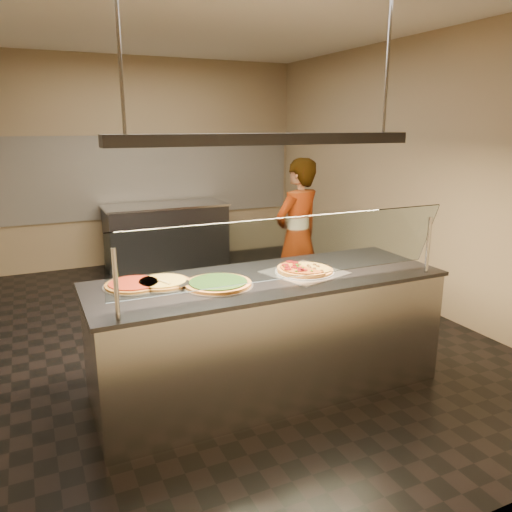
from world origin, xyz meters
name	(u,v)px	position (x,y,z in m)	size (l,w,h in m)	color
ground	(206,332)	(0.00, 0.00, -0.01)	(5.00, 6.00, 0.02)	black
ceiling	(197,11)	(0.00, 0.00, 3.01)	(5.00, 6.00, 0.02)	silver
wall_back	(136,163)	(0.00, 3.01, 1.50)	(5.00, 0.02, 3.00)	#998763
wall_front	(434,260)	(0.00, -3.01, 1.50)	(5.00, 0.02, 3.00)	#998763
wall_right	(409,174)	(2.51, 0.00, 1.50)	(0.02, 6.00, 3.00)	#998763
tile_band	(138,177)	(0.00, 2.98, 1.30)	(4.90, 0.02, 1.20)	silver
serving_counter	(268,334)	(0.07, -1.29, 0.47)	(2.70, 0.94, 0.93)	#B7B7BC
sneeze_guard	(290,249)	(0.07, -1.63, 1.23)	(2.46, 0.18, 0.54)	#B7B7BC
perforated_tray	(304,272)	(0.38, -1.30, 0.94)	(0.65, 0.65, 0.01)	silver
half_pizza_pepperoni	(293,270)	(0.28, -1.30, 0.96)	(0.33, 0.48, 0.05)	#965B24
half_pizza_sausage	(316,268)	(0.49, -1.30, 0.96)	(0.33, 0.48, 0.04)	#965B24
pizza_spinach	(218,283)	(-0.35, -1.32, 0.95)	(0.51, 0.51, 0.03)	silver
pizza_cheese	(163,282)	(-0.70, -1.12, 0.94)	(0.42, 0.42, 0.03)	silver
pizza_tomato	(134,284)	(-0.90, -1.08, 0.94)	(0.43, 0.43, 0.03)	silver
pizza_spatula	(172,283)	(-0.65, -1.20, 0.96)	(0.24, 0.22, 0.02)	#B7B7BC
prep_table	(166,236)	(0.29, 2.55, 0.47)	(1.76, 0.74, 0.93)	#35353A
worker	(297,236)	(1.14, 0.16, 0.86)	(0.62, 0.41, 1.71)	#292633
heat_lamp_housing	(269,139)	(0.07, -1.29, 1.95)	(2.30, 0.18, 0.08)	#35353A
lamp_rod_left	(119,47)	(-0.93, -1.29, 2.50)	(0.02, 0.02, 1.01)	#B7B7BC
lamp_rod_right	(388,64)	(1.07, -1.29, 2.50)	(0.02, 0.02, 1.01)	#B7B7BC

